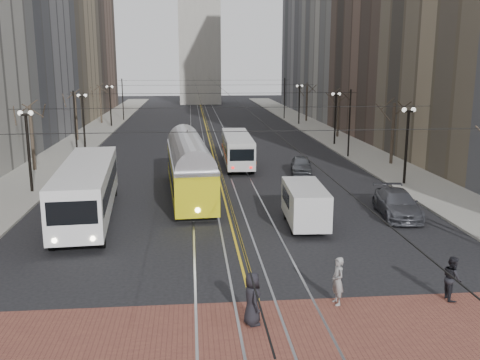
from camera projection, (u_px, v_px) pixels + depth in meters
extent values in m
plane|color=black|center=(252.00, 291.00, 21.82)|extent=(260.00, 260.00, 0.00)
cube|color=gray|center=(85.00, 139.00, 64.19)|extent=(5.00, 140.00, 0.15)
cube|color=gray|center=(330.00, 136.00, 66.91)|extent=(5.00, 140.00, 0.15)
cube|color=brown|center=(265.00, 340.00, 17.93)|extent=(25.00, 6.00, 0.01)
cube|color=gray|center=(210.00, 138.00, 65.57)|extent=(4.80, 130.00, 0.02)
cube|color=gold|center=(210.00, 138.00, 65.57)|extent=(0.42, 130.00, 0.01)
cube|color=brown|center=(62.00, 2.00, 98.79)|extent=(16.00, 20.00, 40.00)
cube|color=slate|center=(332.00, 5.00, 103.41)|extent=(16.00, 20.00, 40.00)
cylinder|color=black|center=(29.00, 154.00, 37.48)|extent=(0.20, 0.20, 5.60)
cylinder|color=black|center=(84.00, 123.00, 56.92)|extent=(0.20, 0.20, 5.60)
cylinder|color=black|center=(111.00, 107.00, 76.36)|extent=(0.20, 0.20, 5.60)
cylinder|color=black|center=(406.00, 149.00, 39.96)|extent=(0.20, 0.20, 5.60)
cylinder|color=black|center=(335.00, 120.00, 59.40)|extent=(0.20, 0.20, 5.60)
cylinder|color=black|center=(299.00, 106.00, 78.84)|extent=(0.20, 0.20, 5.60)
cylinder|color=#382D23|center=(32.00, 139.00, 45.07)|extent=(0.28, 0.28, 5.60)
cylinder|color=#382D23|center=(76.00, 117.00, 62.57)|extent=(0.28, 0.28, 5.60)
cylinder|color=#382D23|center=(101.00, 105.00, 80.07)|extent=(0.28, 0.28, 5.60)
cylinder|color=#382D23|center=(393.00, 134.00, 47.92)|extent=(0.28, 0.28, 5.60)
cylinder|color=#382D23|center=(338.00, 115.00, 65.41)|extent=(0.28, 0.28, 5.60)
cylinder|color=#382D23|center=(307.00, 104.00, 82.91)|extent=(0.28, 0.28, 5.60)
cylinder|color=black|center=(197.00, 89.00, 64.14)|extent=(0.03, 120.00, 0.03)
cylinder|color=black|center=(222.00, 89.00, 64.41)|extent=(0.03, 120.00, 0.03)
cylinder|color=black|center=(76.00, 127.00, 49.11)|extent=(0.16, 0.16, 6.60)
cylinder|color=black|center=(123.00, 100.00, 84.10)|extent=(0.16, 0.16, 6.60)
cylinder|color=black|center=(349.00, 124.00, 51.44)|extent=(0.16, 0.16, 6.60)
cylinder|color=black|center=(284.00, 99.00, 86.44)|extent=(0.16, 0.16, 6.60)
cube|color=white|center=(87.00, 192.00, 31.56)|extent=(3.77, 13.38, 3.30)
cube|color=#D1C712|center=(189.00, 173.00, 36.97)|extent=(3.49, 14.07, 3.28)
cube|color=silver|center=(237.00, 150.00, 48.10)|extent=(2.47, 10.58, 2.75)
cube|color=silver|center=(305.00, 206.00, 30.19)|extent=(2.29, 5.39, 2.34)
imported|color=#45484D|center=(301.00, 165.00, 44.76)|extent=(2.36, 4.45, 1.44)
imported|color=#47484F|center=(397.00, 204.00, 32.28)|extent=(2.78, 5.55, 1.55)
imported|color=black|center=(252.00, 299.00, 18.86)|extent=(0.77, 1.04, 1.94)
imported|color=gray|center=(338.00, 281.00, 20.44)|extent=(0.55, 0.74, 1.88)
imported|color=black|center=(452.00, 278.00, 20.87)|extent=(0.74, 0.91, 1.76)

